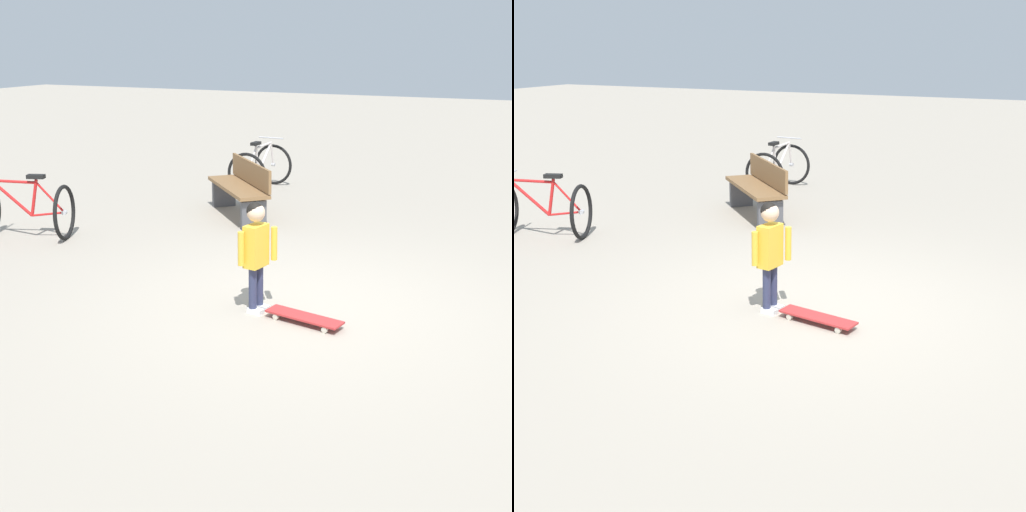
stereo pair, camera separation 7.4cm
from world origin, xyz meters
The scene contains 6 objects.
ground_plane centered at (0.00, 0.00, 0.00)m, with size 50.00×50.00×0.00m, color #9E9384.
child_person centered at (0.35, 0.38, 0.66)m, with size 0.27×0.34×1.06m.
skateboard centered at (-0.17, 0.46, 0.06)m, with size 0.76×0.32×0.07m.
bicycle_near centered at (4.08, -0.65, 0.38)m, with size 1.25×1.03×0.85m.
bicycle_far centered at (2.56, -4.62, 0.38)m, with size 0.75×1.09×0.85m.
street_bench centered at (2.06, -2.82, 0.42)m, with size 1.43×1.46×0.80m.
Camera 1 is at (-2.16, 5.87, 2.48)m, focal length 47.95 mm.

